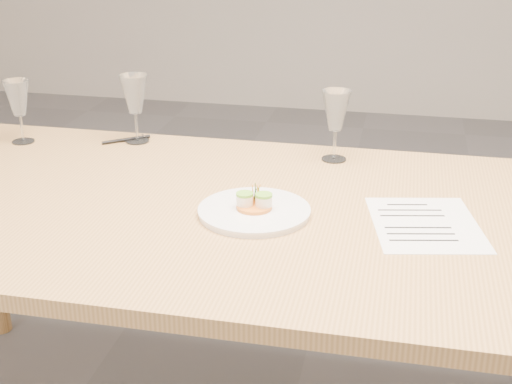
% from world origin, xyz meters
% --- Properties ---
extents(dining_table, '(2.40, 1.00, 0.75)m').
position_xyz_m(dining_table, '(0.00, 0.00, 0.68)').
color(dining_table, tan).
rests_on(dining_table, ground).
extents(dinner_plate, '(0.27, 0.27, 0.07)m').
position_xyz_m(dinner_plate, '(-0.07, -0.04, 0.76)').
color(dinner_plate, white).
rests_on(dinner_plate, dining_table).
extents(recipe_sheet, '(0.30, 0.35, 0.00)m').
position_xyz_m(recipe_sheet, '(0.33, -0.01, 0.75)').
color(recipe_sheet, white).
rests_on(recipe_sheet, dining_table).
extents(ballpoint_pen, '(0.13, 0.10, 0.01)m').
position_xyz_m(ballpoint_pen, '(-0.57, 0.41, 0.76)').
color(ballpoint_pen, black).
rests_on(ballpoint_pen, dining_table).
extents(wine_glass_0, '(0.08, 0.08, 0.19)m').
position_xyz_m(wine_glass_0, '(-0.88, 0.34, 0.89)').
color(wine_glass_0, white).
rests_on(wine_glass_0, dining_table).
extents(wine_glass_1, '(0.08, 0.08, 0.21)m').
position_xyz_m(wine_glass_1, '(-0.54, 0.42, 0.90)').
color(wine_glass_1, white).
rests_on(wine_glass_1, dining_table).
extents(wine_glass_2, '(0.08, 0.08, 0.20)m').
position_xyz_m(wine_glass_2, '(0.08, 0.38, 0.89)').
color(wine_glass_2, white).
rests_on(wine_glass_2, dining_table).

